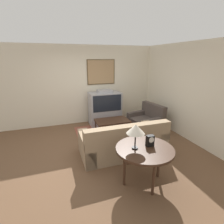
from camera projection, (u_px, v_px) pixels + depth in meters
name	position (u px, v px, depth m)	size (l,w,h in m)	color
ground_plane	(98.00, 149.00, 4.56)	(12.00, 12.00, 0.00)	brown
wall_back	(82.00, 85.00, 6.09)	(12.00, 0.10, 2.70)	beige
wall_right	(186.00, 92.00, 4.99)	(0.06, 12.00, 2.70)	beige
area_rug	(109.00, 133.00, 5.47)	(1.93, 1.70, 0.01)	brown
tv	(105.00, 108.00, 6.13)	(1.08, 0.60, 1.23)	#9E9EA3
couch	(123.00, 143.00, 4.25)	(2.02, 0.99, 0.86)	#9E8466
armchair	(146.00, 122.00, 5.68)	(0.96, 1.11, 0.85)	#473D38
coffee_table	(112.00, 122.00, 5.34)	(1.01, 0.64, 0.45)	#3D2619
console_table	(145.00, 151.00, 3.14)	(1.05, 1.05, 0.73)	#3D2619
table_lamp	(136.00, 129.00, 3.00)	(0.32, 0.32, 0.46)	black
mantel_clock	(150.00, 141.00, 3.17)	(0.14, 0.10, 0.21)	black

